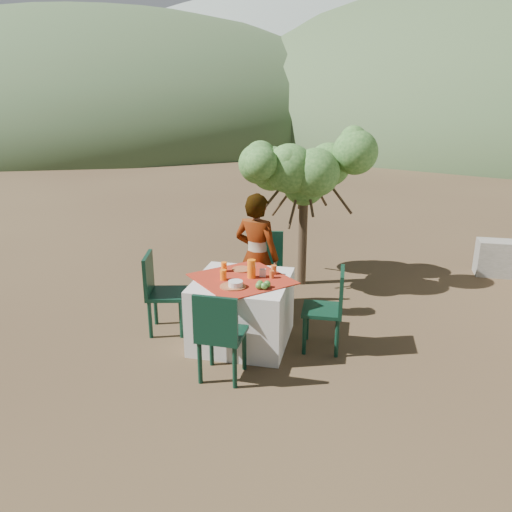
{
  "coord_description": "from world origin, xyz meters",
  "views": [
    {
      "loc": [
        0.56,
        -4.51,
        2.7
      ],
      "look_at": [
        -0.63,
        0.85,
        0.9
      ],
      "focal_mm": 35.0,
      "sensor_mm": 36.0,
      "label": 1
    }
  ],
  "objects_px": {
    "chair_near": "(219,332)",
    "chair_left": "(160,289)",
    "juice_pitcher": "(251,269)",
    "chair_far": "(265,267)",
    "shrub_tree": "(309,178)",
    "chair_right": "(330,306)",
    "table": "(242,310)",
    "person": "(257,257)"
  },
  "relations": [
    {
      "from": "chair_left",
      "to": "table",
      "type": "bearing_deg",
      "value": -105.85
    },
    {
      "from": "chair_left",
      "to": "juice_pitcher",
      "type": "distance_m",
      "value": 1.15
    },
    {
      "from": "juice_pitcher",
      "to": "shrub_tree",
      "type": "bearing_deg",
      "value": 79.04
    },
    {
      "from": "chair_right",
      "to": "person",
      "type": "bearing_deg",
      "value": -126.55
    },
    {
      "from": "chair_far",
      "to": "person",
      "type": "distance_m",
      "value": 0.41
    },
    {
      "from": "table",
      "to": "person",
      "type": "distance_m",
      "value": 0.8
    },
    {
      "from": "chair_far",
      "to": "chair_near",
      "type": "relative_size",
      "value": 1.06
    },
    {
      "from": "chair_left",
      "to": "person",
      "type": "distance_m",
      "value": 1.23
    },
    {
      "from": "juice_pitcher",
      "to": "chair_near",
      "type": "bearing_deg",
      "value": -97.03
    },
    {
      "from": "chair_left",
      "to": "chair_right",
      "type": "bearing_deg",
      "value": -103.66
    },
    {
      "from": "chair_left",
      "to": "person",
      "type": "xyz_separation_m",
      "value": [
        1.01,
        0.64,
        0.26
      ]
    },
    {
      "from": "table",
      "to": "shrub_tree",
      "type": "bearing_deg",
      "value": 76.61
    },
    {
      "from": "table",
      "to": "chair_left",
      "type": "bearing_deg",
      "value": 177.68
    },
    {
      "from": "chair_near",
      "to": "person",
      "type": "xyz_separation_m",
      "value": [
        0.03,
        1.53,
        0.27
      ]
    },
    {
      "from": "chair_far",
      "to": "person",
      "type": "height_order",
      "value": "person"
    },
    {
      "from": "table",
      "to": "chair_right",
      "type": "bearing_deg",
      "value": 2.13
    },
    {
      "from": "person",
      "to": "juice_pitcher",
      "type": "height_order",
      "value": "person"
    },
    {
      "from": "chair_near",
      "to": "shrub_tree",
      "type": "relative_size",
      "value": 0.47
    },
    {
      "from": "chair_far",
      "to": "chair_near",
      "type": "distance_m",
      "value": 1.86
    },
    {
      "from": "table",
      "to": "person",
      "type": "relative_size",
      "value": 0.82
    },
    {
      "from": "table",
      "to": "shrub_tree",
      "type": "xyz_separation_m",
      "value": [
        0.48,
        2.01,
        1.18
      ]
    },
    {
      "from": "table",
      "to": "shrub_tree",
      "type": "height_order",
      "value": "shrub_tree"
    },
    {
      "from": "chair_near",
      "to": "juice_pitcher",
      "type": "height_order",
      "value": "juice_pitcher"
    },
    {
      "from": "chair_near",
      "to": "person",
      "type": "height_order",
      "value": "person"
    },
    {
      "from": "table",
      "to": "chair_far",
      "type": "distance_m",
      "value": 1.03
    },
    {
      "from": "chair_left",
      "to": "shrub_tree",
      "type": "bearing_deg",
      "value": -50.42
    },
    {
      "from": "chair_near",
      "to": "chair_right",
      "type": "relative_size",
      "value": 1.01
    },
    {
      "from": "chair_near",
      "to": "chair_right",
      "type": "xyz_separation_m",
      "value": [
        0.98,
        0.88,
        -0.01
      ]
    },
    {
      "from": "table",
      "to": "person",
      "type": "bearing_deg",
      "value": 88.71
    },
    {
      "from": "person",
      "to": "table",
      "type": "bearing_deg",
      "value": 103.69
    },
    {
      "from": "chair_far",
      "to": "chair_left",
      "type": "bearing_deg",
      "value": -145.78
    },
    {
      "from": "chair_left",
      "to": "juice_pitcher",
      "type": "xyz_separation_m",
      "value": [
        1.1,
        0.01,
        0.34
      ]
    },
    {
      "from": "chair_far",
      "to": "shrub_tree",
      "type": "bearing_deg",
      "value": 57.89
    },
    {
      "from": "chair_right",
      "to": "shrub_tree",
      "type": "height_order",
      "value": "shrub_tree"
    },
    {
      "from": "table",
      "to": "juice_pitcher",
      "type": "relative_size",
      "value": 6.33
    },
    {
      "from": "chair_far",
      "to": "chair_near",
      "type": "height_order",
      "value": "chair_far"
    },
    {
      "from": "chair_far",
      "to": "table",
      "type": "bearing_deg",
      "value": -101.64
    },
    {
      "from": "juice_pitcher",
      "to": "chair_far",
      "type": "bearing_deg",
      "value": 92.77
    },
    {
      "from": "chair_near",
      "to": "chair_left",
      "type": "bearing_deg",
      "value": -40.66
    },
    {
      "from": "chair_right",
      "to": "person",
      "type": "xyz_separation_m",
      "value": [
        -0.95,
        0.65,
        0.28
      ]
    },
    {
      "from": "chair_right",
      "to": "shrub_tree",
      "type": "bearing_deg",
      "value": -168.28
    },
    {
      "from": "chair_near",
      "to": "person",
      "type": "relative_size",
      "value": 0.59
    }
  ]
}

